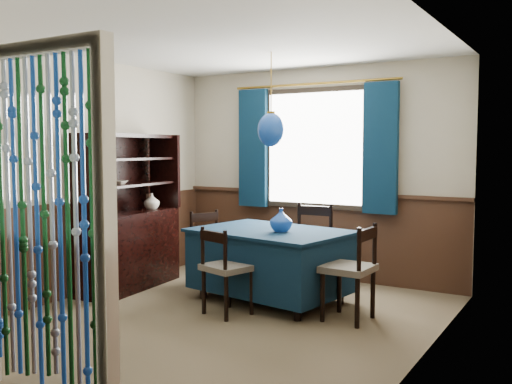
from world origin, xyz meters
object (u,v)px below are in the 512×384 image
Objects in this scene: chair_near at (225,268)px; vase_table at (281,221)px; bowl_shelf at (119,182)px; chair_right at (351,269)px; dining_table at (271,260)px; pendant_lamp at (271,129)px; vase_sideboard at (152,200)px; chair_left at (211,246)px; sideboard at (128,235)px; chair_far at (309,244)px.

vase_table is (0.28, 0.57, 0.40)m from chair_near.
vase_table is 1.81m from bowl_shelf.
chair_near is 0.94× the size of chair_right.
vase_table is at bearing -14.42° from dining_table.
pendant_lamp is 1.75m from vase_sideboard.
vase_sideboard is (-1.71, 0.06, 0.12)m from vase_table.
bowl_shelf reaches higher than vase_table.
dining_table is 1.97× the size of chair_left.
sideboard is 1.81m from vase_table.
chair_right is at bearing 98.90° from chair_left.
chair_far is 1.01× the size of pendant_lamp.
sideboard is at bearing -175.20° from chair_near.
chair_far is 2.16m from bowl_shelf.
chair_right is at bearing -12.05° from pendant_lamp.
chair_left is 1.87m from chair_right.
sideboard is 1.83× the size of pendant_lamp.
dining_table is 0.44m from vase_table.
chair_left is 3.99× the size of vase_table.
chair_far is 1.19m from chair_right.
chair_near is 0.75m from vase_table.
dining_table is 0.67m from chair_far.
chair_far is at bearing 21.66° from vase_sideboard.
vase_sideboard reaches higher than dining_table.
vase_sideboard reaches higher than chair_near.
chair_right is 0.94× the size of pendant_lamp.
pendant_lamp reaches higher than chair_far.
chair_left is at bearing 30.92° from sideboard.
vase_table is at bearing 90.92° from chair_far.
dining_table is 2.02× the size of chair_near.
chair_left is 0.50× the size of sideboard.
pendant_lamp reaches higher than vase_table.
sideboard reaches higher than bowl_shelf.
bowl_shelf is at bearing -152.52° from dining_table.
dining_table is 1.90× the size of chair_right.
bowl_shelf is (-1.71, -0.45, 0.35)m from vase_table.
dining_table is at bearing 6.49° from sideboard.
vase_table is 1.03× the size of vase_sideboard.
bowl_shelf reaches higher than chair_left.
chair_right reaches higher than chair_left.
vase_table is at bearing -23.44° from pendant_lamp.
dining_table is at bearing 156.56° from vase_table.
chair_near is 4.48× the size of bowl_shelf.
chair_right is 2.56m from vase_sideboard.
sideboard is (-1.49, 0.30, 0.15)m from chair_near.
vase_sideboard is (-0.68, -0.21, 0.50)m from chair_left.
chair_near is 0.88× the size of chair_far.
pendant_lamp reaches higher than sideboard.
chair_left is (-0.76, 0.84, 0.01)m from chair_near.
sideboard is at bearing 95.46° from chair_right.
sideboard is 8.06× the size of vase_table.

